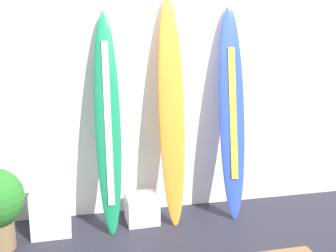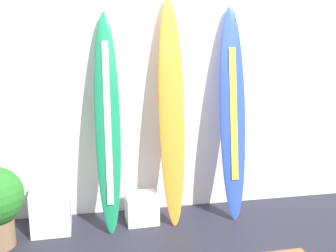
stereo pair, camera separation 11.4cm
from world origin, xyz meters
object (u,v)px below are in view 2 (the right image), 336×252
object	(u,v)px
surfboard_emerald	(108,124)
display_block_left	(51,209)
display_block_center	(142,208)
surfboard_sunset	(172,113)
surfboard_cobalt	(233,115)

from	to	relation	value
surfboard_emerald	display_block_left	world-z (taller)	surfboard_emerald
surfboard_emerald	display_block_center	xyz separation A→B (m)	(0.32, 0.01, -0.90)
surfboard_emerald	surfboard_sunset	distance (m)	0.64
display_block_left	surfboard_sunset	bearing A→B (deg)	2.21
display_block_center	surfboard_sunset	bearing A→B (deg)	3.09
surfboard_sunset	surfboard_cobalt	world-z (taller)	surfboard_sunset
surfboard_cobalt	surfboard_emerald	bearing A→B (deg)	-178.74
surfboard_cobalt	display_block_center	size ratio (longest dim) A/B	6.65
surfboard_sunset	display_block_left	size ratio (longest dim) A/B	5.22
surfboard_sunset	surfboard_cobalt	bearing A→B (deg)	0.47
surfboard_cobalt	display_block_left	bearing A→B (deg)	-178.39
surfboard_emerald	surfboard_sunset	world-z (taller)	surfboard_sunset
display_block_center	surfboard_emerald	bearing A→B (deg)	-178.97
surfboard_emerald	display_block_left	distance (m)	1.00
surfboard_emerald	display_block_center	bearing A→B (deg)	1.03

